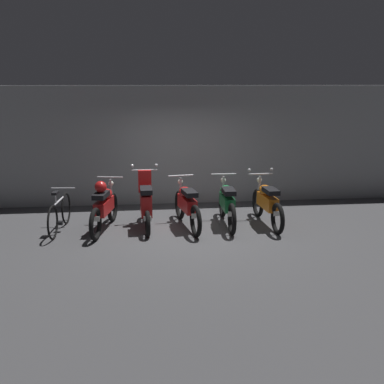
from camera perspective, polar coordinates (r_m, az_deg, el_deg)
ground_plane at (r=9.73m, az=-0.39°, el=-4.86°), size 80.00×80.00×0.00m
back_wall at (r=11.85m, az=-1.65°, el=5.70°), size 16.00×0.30×2.93m
motorbike_slot_0 at (r=9.88m, az=-10.61°, el=-1.63°), size 0.62×1.93×1.08m
motorbike_slot_1 at (r=9.93m, az=-5.62°, el=-1.36°), size 0.59×1.68×1.29m
motorbike_slot_2 at (r=9.92m, az=-0.62°, el=-1.55°), size 0.57×1.94×1.03m
motorbike_slot_3 at (r=10.09m, az=4.26°, el=-1.32°), size 0.56×1.95×1.03m
motorbike_slot_4 at (r=10.22m, az=9.09°, el=-1.26°), size 0.59×1.95×1.15m
bicycle at (r=10.06m, az=-15.77°, el=-2.60°), size 0.50×1.73×0.89m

